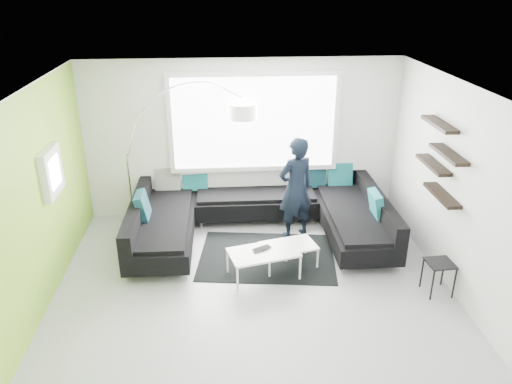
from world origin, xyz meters
TOP-DOWN VIEW (x-y plane):
  - ground at (0.00, 0.00)m, footprint 5.50×5.50m
  - room_shell at (0.04, 0.21)m, footprint 5.54×5.04m
  - sectional_sofa at (0.21, 1.45)m, footprint 4.13×2.58m
  - rug at (0.28, 0.82)m, footprint 2.26×1.77m
  - coffee_table at (0.37, 0.42)m, footprint 1.41×1.03m
  - arc_lamp at (-1.98, 2.19)m, footprint 2.33×0.86m
  - side_table at (2.52, -0.31)m, footprint 0.37×0.37m
  - person at (0.81, 1.48)m, footprint 0.93×0.87m
  - laptop at (0.17, 0.31)m, footprint 0.45×0.43m

SIDE VIEW (x-z plane):
  - ground at x=0.00m, z-range 0.00..0.00m
  - rug at x=0.28m, z-range 0.00..0.01m
  - coffee_table at x=0.37m, z-range 0.00..0.41m
  - side_table at x=2.52m, z-range 0.00..0.48m
  - sectional_sofa at x=0.21m, z-range -0.05..0.83m
  - laptop at x=0.17m, z-range 0.41..0.44m
  - person at x=0.81m, z-range 0.00..1.73m
  - arc_lamp at x=-1.98m, z-range 0.00..2.45m
  - room_shell at x=0.04m, z-range 0.40..3.22m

